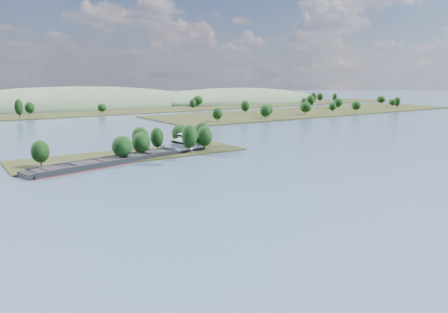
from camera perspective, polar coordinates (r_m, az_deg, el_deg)
ground at (r=139.96m, az=-2.44°, el=-3.63°), size 1800.00×1800.00×0.00m
tree_island at (r=193.89m, az=-9.95°, el=1.39°), size 100.00×30.90×13.56m
right_bank at (r=423.44m, az=11.75°, el=5.86°), size 320.00×90.00×14.73m
back_shoreline at (r=404.79m, az=-22.66°, el=5.01°), size 900.00×60.00×16.42m
hill_east at (r=572.28m, az=1.50°, el=7.16°), size 260.00×140.00×36.00m
hill_west at (r=513.91m, az=-19.19°, el=6.19°), size 320.00×160.00×44.00m
cargo_barge at (r=183.62m, az=-11.27°, el=0.05°), size 81.75×28.00×11.05m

